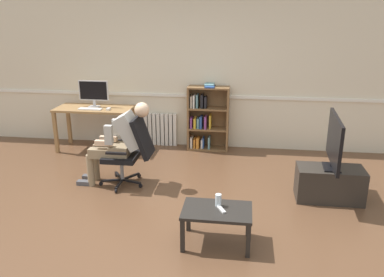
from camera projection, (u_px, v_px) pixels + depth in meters
The scene contains 15 objects.
ground_plane at pixel (170, 215), 4.70m from camera, with size 18.00×18.00×0.00m, color brown.
back_wall at pixel (198, 71), 6.77m from camera, with size 12.00×0.13×2.70m.
computer_desk at pixel (95, 114), 6.75m from camera, with size 1.31×0.60×0.76m.
imac_monitor at pixel (94, 92), 6.70m from camera, with size 0.53×0.14×0.45m.
keyboard at pixel (90, 109), 6.58m from camera, with size 0.39×0.12×0.02m, color white.
computer_mouse at pixel (108, 109), 6.55m from camera, with size 0.06×0.10×0.03m, color white.
bookshelf at pixel (206, 119), 6.80m from camera, with size 0.71×0.29×1.17m.
radiator at pixel (156, 129), 7.09m from camera, with size 0.75×0.08×0.59m.
office_chair at pixel (131, 149), 5.36m from camera, with size 0.76×0.61×0.99m.
person_seated at pixel (119, 141), 5.35m from camera, with size 1.05×0.40×1.19m.
tv_stand at pixel (329, 184), 5.02m from camera, with size 0.83×0.42×0.44m.
tv_screen at pixel (335, 142), 4.85m from camera, with size 0.22×0.99×0.67m.
coffee_table at pixel (217, 214), 4.02m from camera, with size 0.72×0.47×0.40m.
drinking_glass at pixel (218, 200), 4.06m from camera, with size 0.07×0.07×0.13m, color silver.
spare_remote at pixel (221, 209), 3.99m from camera, with size 0.04×0.15×0.02m, color white.
Camera 1 is at (0.83, -4.10, 2.33)m, focal length 36.50 mm.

